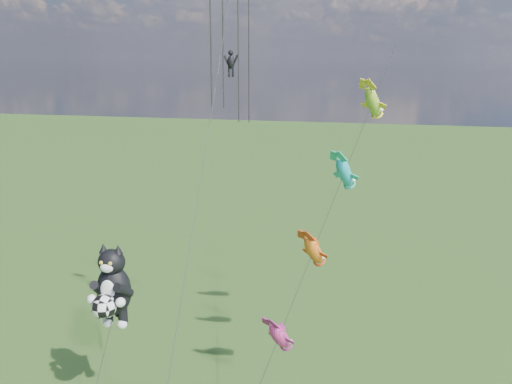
# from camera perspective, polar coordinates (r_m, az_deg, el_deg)

# --- Properties ---
(cat_kite_rig) EXTENTS (2.14, 4.03, 9.53)m
(cat_kite_rig) POSITION_cam_1_polar(r_m,az_deg,el_deg) (31.35, -14.24, -9.27)
(cat_kite_rig) COLOR brown
(cat_kite_rig) RESTS_ON ground
(fish_windsock_rig) EXTENTS (6.73, 14.58, 19.61)m
(fish_windsock_rig) POSITION_cam_1_polar(r_m,az_deg,el_deg) (30.46, 7.30, -2.02)
(fish_windsock_rig) COLOR brown
(fish_windsock_rig) RESTS_ON ground
(parafoil_rig) EXTENTS (1.79, 17.54, 27.31)m
(parafoil_rig) POSITION_cam_1_polar(r_m,az_deg,el_deg) (33.03, -2.69, 13.76)
(parafoil_rig) COLOR brown
(parafoil_rig) RESTS_ON ground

